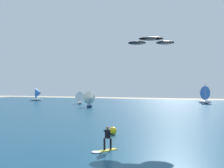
% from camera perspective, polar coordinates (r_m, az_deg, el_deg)
% --- Properties ---
extents(ocean, '(160.00, 90.00, 0.10)m').
position_cam_1_polar(ocean, '(50.63, 12.76, -5.76)').
color(ocean, navy).
rests_on(ocean, ground).
extents(kitesurfer, '(1.53, 1.95, 1.67)m').
position_cam_1_polar(kitesurfer, '(18.20, -1.50, -12.76)').
color(kitesurfer, yellow).
rests_on(kitesurfer, ocean).
extents(kite, '(5.04, 2.95, 0.73)m').
position_cam_1_polar(kite, '(27.35, 8.64, 9.39)').
color(kite, black).
extents(sailboat_center_horizon, '(3.33, 3.43, 3.84)m').
position_cam_1_polar(sailboat_center_horizon, '(56.62, -4.91, -3.41)').
color(sailboat_center_horizon, navy).
rests_on(sailboat_center_horizon, ocean).
extents(sailboat_mid_right, '(4.29, 3.84, 4.78)m').
position_cam_1_polar(sailboat_mid_right, '(87.60, -16.09, -2.16)').
color(sailboat_mid_right, silver).
rests_on(sailboat_mid_right, ocean).
extents(sailboat_near_shore, '(3.18, 3.11, 3.57)m').
position_cam_1_polar(sailboat_near_shore, '(69.47, -7.30, -3.01)').
color(sailboat_near_shore, white).
rests_on(sailboat_near_shore, ocean).
extents(sailboat_mid_left, '(4.76, 4.66, 5.34)m').
position_cam_1_polar(sailboat_mid_left, '(74.50, 19.48, -2.20)').
color(sailboat_mid_left, silver).
rests_on(sailboat_mid_left, ocean).
extents(marker_buoy, '(0.71, 0.71, 0.71)m').
position_cam_1_polar(marker_buoy, '(24.27, 0.20, -10.32)').
color(marker_buoy, yellow).
rests_on(marker_buoy, ocean).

